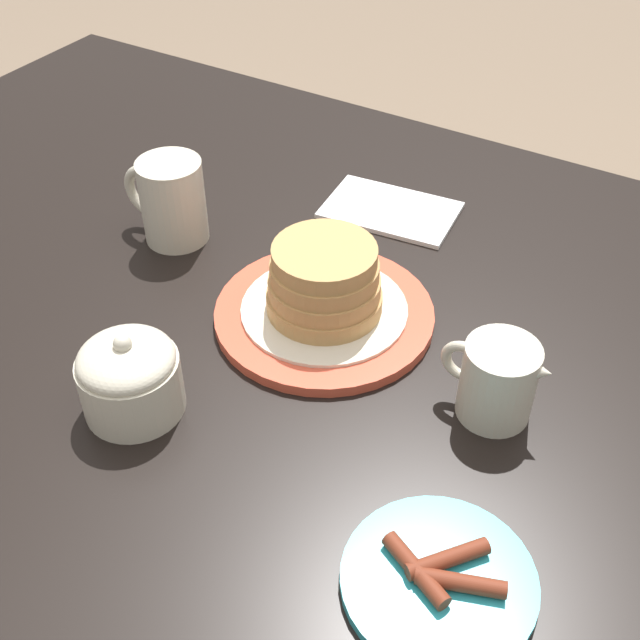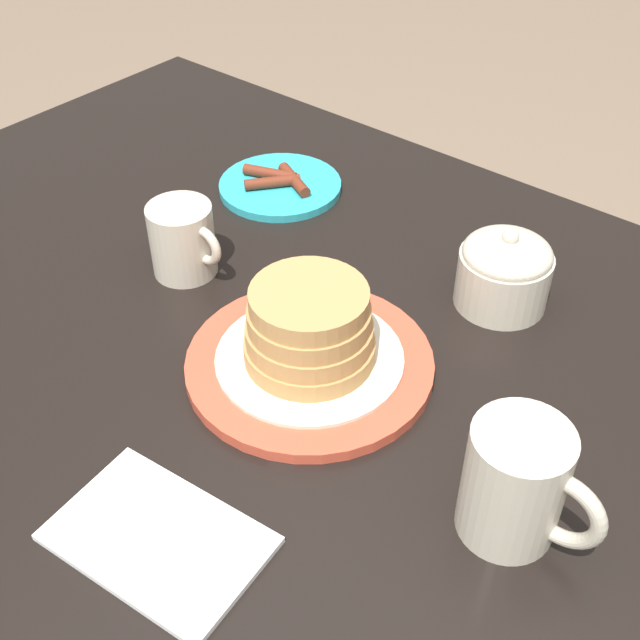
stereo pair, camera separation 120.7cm
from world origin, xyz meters
TOP-DOWN VIEW (x-y plane):
  - dining_table at (0.00, 0.00)m, footprint 1.43×0.90m
  - pancake_plate at (-0.06, 0.01)m, footprint 0.24×0.24m
  - side_plate_bacon at (-0.30, 0.24)m, footprint 0.15×0.15m
  - coffee_mug at (0.18, -0.03)m, footprint 0.11×0.08m
  - creamer_pitcher at (-0.27, 0.05)m, footprint 0.11×0.07m
  - sugar_bowl at (0.03, 0.22)m, footprint 0.10×0.10m
  - napkin at (-0.03, -0.21)m, footprint 0.17×0.12m

SIDE VIEW (x-z plane):
  - dining_table at x=0.00m, z-range 0.25..0.97m
  - napkin at x=-0.03m, z-range 0.72..0.73m
  - side_plate_bacon at x=-0.30m, z-range 0.72..0.74m
  - pancake_plate at x=-0.06m, z-range 0.71..0.80m
  - sugar_bowl at x=0.03m, z-range 0.72..0.81m
  - creamer_pitcher at x=-0.27m, z-range 0.72..0.81m
  - coffee_mug at x=0.18m, z-range 0.72..0.82m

